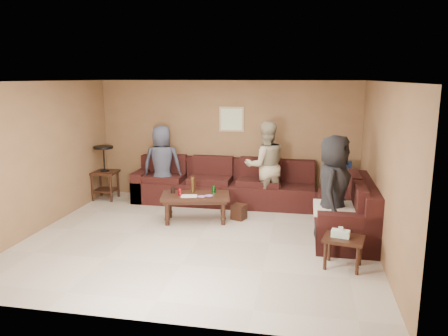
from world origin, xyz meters
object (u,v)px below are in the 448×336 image
at_px(person_left, 162,165).
at_px(person_right, 333,190).
at_px(sectional_sofa, 260,197).
at_px(end_table_left, 105,172).
at_px(side_table_right, 343,241).
at_px(waste_bin, 239,212).
at_px(coffee_table, 195,198).
at_px(person_middle, 266,166).

relative_size(person_left, person_right, 0.94).
height_order(sectional_sofa, end_table_left, end_table_left).
bearing_deg(person_left, end_table_left, -10.80).
bearing_deg(person_right, side_table_right, -160.95).
relative_size(sectional_sofa, person_left, 2.88).
relative_size(waste_bin, person_left, 0.17).
bearing_deg(coffee_table, end_table_left, 154.68).
distance_m(end_table_left, waste_bin, 3.15).
distance_m(coffee_table, person_right, 2.47).
relative_size(sectional_sofa, waste_bin, 16.70).
xyz_separation_m(sectional_sofa, waste_bin, (-0.33, -0.44, -0.19)).
bearing_deg(person_right, coffee_table, 87.98).
relative_size(coffee_table, person_middle, 0.76).
relative_size(coffee_table, side_table_right, 2.16).
xyz_separation_m(sectional_sofa, person_middle, (0.07, 0.34, 0.54)).
xyz_separation_m(side_table_right, person_middle, (-1.31, 2.57, 0.48)).
bearing_deg(coffee_table, sectional_sofa, 32.40).
height_order(person_middle, person_right, person_middle).
xyz_separation_m(waste_bin, person_left, (-1.72, 0.79, 0.67)).
bearing_deg(person_right, waste_bin, 74.24).
xyz_separation_m(coffee_table, side_table_right, (2.46, -1.54, -0.05)).
height_order(coffee_table, person_left, person_left).
bearing_deg(waste_bin, person_left, 155.32).
height_order(end_table_left, person_middle, person_middle).
bearing_deg(sectional_sofa, end_table_left, 173.51).
bearing_deg(side_table_right, end_table_left, 151.11).
distance_m(waste_bin, person_left, 2.01).
bearing_deg(person_left, waste_bin, 145.68).
height_order(side_table_right, person_middle, person_middle).
distance_m(side_table_right, person_left, 4.31).
xyz_separation_m(coffee_table, person_middle, (1.16, 1.03, 0.44)).
distance_m(sectional_sofa, person_left, 2.13).
height_order(coffee_table, end_table_left, end_table_left).
distance_m(end_table_left, side_table_right, 5.39).
relative_size(coffee_table, waste_bin, 4.69).
bearing_deg(sectional_sofa, person_right, -45.56).
bearing_deg(sectional_sofa, coffee_table, -147.60).
bearing_deg(person_left, sectional_sofa, 160.57).
xyz_separation_m(end_table_left, person_right, (4.61, -1.68, 0.26)).
relative_size(end_table_left, person_middle, 0.66).
bearing_deg(side_table_right, sectional_sofa, 121.82).
bearing_deg(person_right, sectional_sofa, 56.97).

